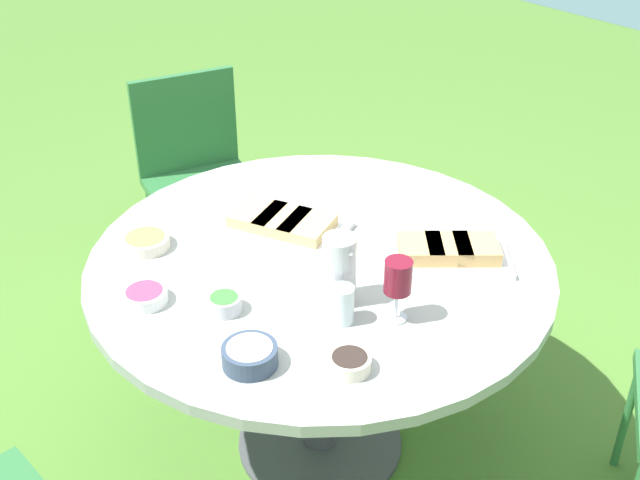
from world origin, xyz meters
TOP-DOWN VIEW (x-y plane):
  - ground_plane at (0.00, 0.00)m, footprint 40.00×40.00m
  - dining_table at (0.00, 0.00)m, footprint 1.36×1.36m
  - chair_far_back at (-1.13, 0.31)m, footprint 0.52×0.54m
  - water_pitcher at (0.19, -0.10)m, footprint 0.10×0.09m
  - wine_glass at (0.35, -0.04)m, footprint 0.07×0.07m
  - platter_bread_main at (-0.19, 0.01)m, footprint 0.45×0.38m
  - platter_charcuterie at (0.26, 0.26)m, footprint 0.39×0.40m
  - bowl_fries at (-0.38, -0.35)m, footprint 0.14×0.14m
  - bowl_salad at (0.03, -0.36)m, footprint 0.09×0.09m
  - bowl_olives at (0.41, -0.27)m, footprint 0.11×0.11m
  - bowl_dip_red at (-0.15, -0.49)m, footprint 0.12×0.12m
  - bowl_dip_cream at (0.24, -0.44)m, footprint 0.14×0.14m
  - cup_water_near at (0.26, -0.16)m, footprint 0.06×0.06m

SIDE VIEW (x-z plane):
  - ground_plane at x=0.00m, z-range 0.00..0.00m
  - chair_far_back at x=-1.13m, z-range 0.08..0.97m
  - dining_table at x=0.00m, z-range 0.27..1.03m
  - bowl_fries at x=-0.38m, z-range 0.76..0.80m
  - bowl_dip_red at x=-0.15m, z-range 0.76..0.80m
  - bowl_olives at x=0.41m, z-range 0.76..0.80m
  - bowl_salad at x=0.03m, z-range 0.76..0.81m
  - platter_bread_main at x=-0.19m, z-range 0.76..0.81m
  - platter_charcuterie at x=0.26m, z-range 0.76..0.82m
  - bowl_dip_cream at x=0.24m, z-range 0.76..0.82m
  - cup_water_near at x=0.26m, z-range 0.76..0.87m
  - water_pitcher at x=0.19m, z-range 0.76..0.96m
  - wine_glass at x=0.35m, z-range 0.80..0.98m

